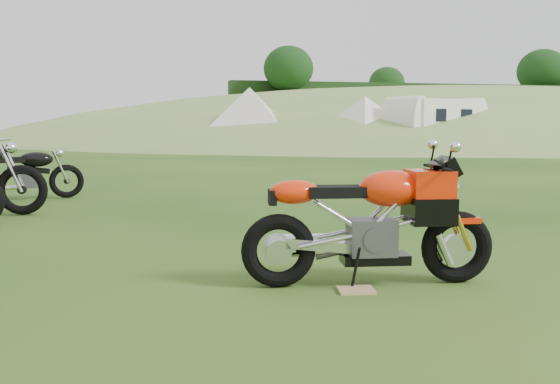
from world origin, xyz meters
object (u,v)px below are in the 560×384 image
object	(u,v)px
vintage_moto_b	(26,172)
tent_right	(365,123)
plywood_board	(356,290)
tent_mid	(250,119)
caravan	(436,125)
sport_motorcycle	(369,213)

from	to	relation	value
vintage_moto_b	tent_right	size ratio (longest dim) A/B	0.61
plywood_board	vintage_moto_b	world-z (taller)	vintage_moto_b
vintage_moto_b	tent_mid	size ratio (longest dim) A/B	0.55
caravan	vintage_moto_b	bearing A→B (deg)	-159.02
plywood_board	tent_mid	bearing A→B (deg)	80.71
vintage_moto_b	plywood_board	bearing A→B (deg)	-74.19
tent_right	caravan	distance (m)	3.04
plywood_board	caravan	bearing A→B (deg)	60.72
plywood_board	caravan	distance (m)	23.34
tent_right	caravan	size ratio (longest dim) A/B	0.59
vintage_moto_b	caravan	world-z (taller)	caravan
caravan	sport_motorcycle	bearing A→B (deg)	-141.49
vintage_moto_b	caravan	size ratio (longest dim) A/B	0.36
plywood_board	tent_right	size ratio (longest dim) A/B	0.09
sport_motorcycle	caravan	size ratio (longest dim) A/B	0.39
sport_motorcycle	tent_mid	bearing A→B (deg)	89.27
vintage_moto_b	tent_right	world-z (taller)	tent_right
plywood_board	tent_right	bearing A→B (deg)	68.20
vintage_moto_b	tent_mid	xyz separation A→B (m)	(7.14, 17.30, 0.91)
sport_motorcycle	plywood_board	bearing A→B (deg)	-126.87
sport_motorcycle	plywood_board	size ratio (longest dim) A/B	7.05
plywood_board	tent_mid	distance (m)	24.16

